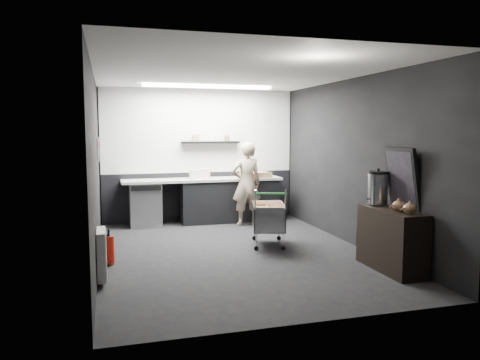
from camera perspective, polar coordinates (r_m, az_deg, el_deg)
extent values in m
plane|color=black|center=(7.25, -0.67, -8.81)|extent=(5.50, 5.50, 0.00)
plane|color=white|center=(7.06, -0.70, 12.88)|extent=(5.50, 5.50, 0.00)
plane|color=black|center=(9.71, -4.94, 3.02)|extent=(5.50, 0.00, 5.50)
plane|color=black|center=(4.45, 8.62, -0.63)|extent=(5.50, 0.00, 5.50)
plane|color=black|center=(6.79, -17.21, 1.46)|extent=(0.00, 5.50, 5.50)
plane|color=black|center=(7.79, 13.66, 2.13)|extent=(0.00, 5.50, 5.50)
cube|color=silver|center=(9.67, -4.94, 5.98)|extent=(3.95, 0.02, 1.70)
cube|color=black|center=(9.77, -4.87, -1.97)|extent=(3.95, 0.02, 1.00)
cube|color=black|center=(9.61, -3.63, 4.61)|extent=(1.20, 0.22, 0.04)
cylinder|color=silver|center=(10.03, 3.00, 7.71)|extent=(0.20, 0.03, 0.20)
cube|color=silver|center=(8.08, -16.91, 3.59)|extent=(0.02, 0.30, 0.40)
cube|color=red|center=(8.07, -16.89, 4.09)|extent=(0.02, 0.22, 0.10)
cube|color=silver|center=(6.06, -16.53, -8.64)|extent=(0.10, 0.50, 0.60)
cube|color=white|center=(8.85, -3.89, 11.29)|extent=(2.40, 0.20, 0.04)
cube|color=black|center=(9.60, -1.29, -2.54)|extent=(2.00, 0.56, 0.85)
cube|color=#B7B7B2|center=(9.42, -4.53, 0.04)|extent=(3.20, 0.60, 0.05)
cube|color=#9EA0A5|center=(9.32, -11.46, -2.92)|extent=(0.60, 0.58, 0.85)
cube|color=black|center=(8.98, -11.36, -0.97)|extent=(0.56, 0.02, 0.10)
imported|color=beige|center=(9.18, 0.80, -0.45)|extent=(0.61, 0.41, 1.64)
cube|color=silver|center=(7.65, 3.45, -5.87)|extent=(0.68, 0.87, 0.02)
cube|color=silver|center=(7.54, 1.74, -4.54)|extent=(0.22, 0.75, 0.41)
cube|color=silver|center=(7.69, 5.15, -4.34)|extent=(0.22, 0.75, 0.41)
cube|color=silver|center=(7.26, 4.44, -4.95)|extent=(0.49, 0.15, 0.41)
cube|color=silver|center=(7.96, 2.57, -3.97)|extent=(0.49, 0.15, 0.41)
cylinder|color=silver|center=(7.29, 2.78, -7.49)|extent=(0.02, 0.02, 0.27)
cylinder|color=silver|center=(7.43, 5.87, -7.25)|extent=(0.02, 0.02, 0.27)
cylinder|color=silver|center=(7.93, 1.18, -6.37)|extent=(0.02, 0.02, 0.27)
cylinder|color=silver|center=(8.06, 4.05, -6.18)|extent=(0.02, 0.02, 0.27)
cylinder|color=#248635|center=(7.14, 4.64, -1.65)|extent=(0.49, 0.16, 0.03)
cube|color=brown|center=(7.66, 2.47, -4.46)|extent=(0.28, 0.32, 0.34)
cube|color=brown|center=(7.56, 4.65, -4.77)|extent=(0.26, 0.30, 0.31)
cylinder|color=black|center=(7.32, 2.78, -8.39)|extent=(0.08, 0.05, 0.07)
cylinder|color=black|center=(7.96, 1.18, -7.20)|extent=(0.08, 0.05, 0.07)
cylinder|color=black|center=(7.46, 5.86, -8.13)|extent=(0.08, 0.05, 0.07)
cylinder|color=black|center=(8.09, 4.04, -7.00)|extent=(0.08, 0.05, 0.07)
cube|color=black|center=(6.59, 17.97, -6.96)|extent=(0.41, 1.10, 0.82)
cylinder|color=silver|center=(6.78, 16.43, -1.05)|extent=(0.27, 0.27, 0.42)
cylinder|color=black|center=(6.76, 16.49, 0.88)|extent=(0.27, 0.27, 0.04)
sphere|color=black|center=(6.75, 16.50, 1.19)|extent=(0.05, 0.05, 0.05)
ellipsoid|color=brown|center=(6.39, 18.80, -2.96)|extent=(0.16, 0.16, 0.13)
ellipsoid|color=brown|center=(6.20, 20.00, -3.26)|extent=(0.16, 0.16, 0.13)
cube|color=black|center=(6.59, 19.18, 0.26)|extent=(0.19, 0.64, 0.82)
cube|color=black|center=(6.57, 19.01, 0.26)|extent=(0.13, 0.55, 0.70)
cylinder|color=red|center=(6.81, -15.67, -8.16)|extent=(0.14, 0.14, 0.38)
cone|color=black|center=(6.76, -15.72, -6.38)|extent=(0.10, 0.10, 0.06)
cylinder|color=black|center=(6.75, -15.73, -6.06)|extent=(0.03, 0.03, 0.06)
cube|color=#977650|center=(9.64, 1.95, 0.66)|extent=(0.63, 0.53, 0.11)
cylinder|color=#F7D6D8|center=(9.42, -4.30, 0.81)|extent=(0.20, 0.20, 0.20)
cube|color=silver|center=(9.33, -5.45, 0.69)|extent=(0.23, 0.19, 0.18)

